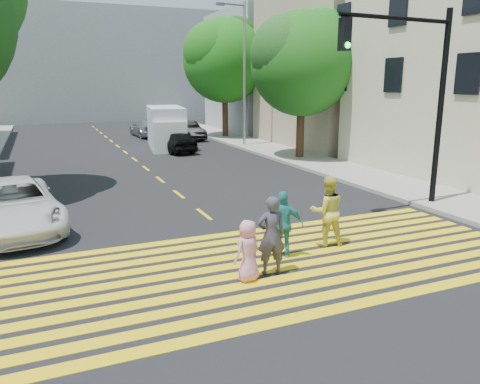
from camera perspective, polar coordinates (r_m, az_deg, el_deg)
ground at (r=10.15m, az=6.78°, el=-11.34°), size 120.00×120.00×0.00m
sidewalk_right at (r=26.80m, az=6.70°, el=4.32°), size 3.00×60.00×0.15m
crosswalk at (r=11.18m, az=3.51°, el=-8.86°), size 13.40×5.30×0.01m
lane_line at (r=31.11m, az=-14.27°, el=5.11°), size 0.12×34.40×0.01m
building_right_tan at (r=33.39m, az=13.46°, el=14.29°), size 10.00×10.00×10.00m
building_right_grey at (r=42.77m, az=4.46°, el=14.31°), size 10.00×10.00×10.00m
backdrop_block at (r=56.19m, az=-18.90°, el=14.43°), size 30.00×8.00×12.00m
tree_right_near at (r=26.05m, az=7.74°, el=15.85°), size 6.59×6.18×8.03m
tree_right_far at (r=36.18m, az=-1.78°, el=16.23°), size 7.35×7.05×8.99m
pedestrian_man at (r=10.42m, az=3.82°, el=-5.31°), size 0.71×0.52×1.80m
pedestrian_woman at (r=12.41m, az=10.58°, el=-2.31°), size 1.05×0.91×1.86m
pedestrian_child at (r=10.12m, az=0.97°, el=-7.17°), size 0.78×0.64×1.36m
pedestrian_extra at (r=11.43m, az=5.30°, el=-3.97°), size 1.06×0.79×1.67m
white_sedan at (r=15.03m, az=-25.97°, el=-1.50°), size 3.08×5.51×1.46m
dark_car_near at (r=29.03m, az=-7.85°, el=6.15°), size 1.92×4.04×1.34m
silver_car at (r=37.64m, az=-11.30°, el=7.64°), size 2.13×4.73×1.34m
dark_car_parked at (r=35.21m, az=-6.45°, el=7.45°), size 1.85×4.25×1.36m
white_van at (r=30.87m, az=-8.96°, el=7.62°), size 2.90×5.84×2.63m
traffic_signal at (r=16.32m, az=20.69°, el=12.46°), size 4.44×0.56×6.51m
street_lamp at (r=30.89m, az=0.22°, el=15.10°), size 2.05×0.44×9.04m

